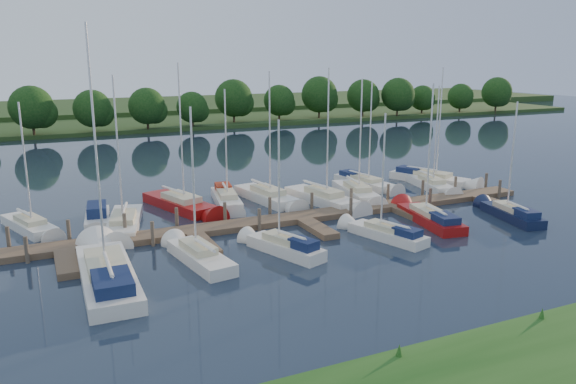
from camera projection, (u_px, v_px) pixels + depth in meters
name	position (u px, v px, depth m)	size (l,w,h in m)	color
ground	(356.00, 255.00, 33.77)	(260.00, 260.00, 0.00)	#182330
dock	(303.00, 220.00, 40.17)	(40.00, 6.00, 0.40)	#4A3C29
mooring_pilings	(296.00, 211.00, 41.07)	(38.24, 2.84, 2.00)	#473D33
far_shore	(136.00, 121.00, 99.91)	(180.00, 30.00, 0.60)	#1F3B16
distant_hill	(115.00, 108.00, 121.89)	(220.00, 40.00, 1.40)	#334E22
treeline	(139.00, 107.00, 87.13)	(143.35, 9.79, 8.28)	#38281C
sailboat_n_0	(31.00, 227.00, 38.22)	(3.69, 7.07, 9.10)	silver
motorboat	(97.00, 219.00, 39.93)	(2.24, 5.76, 1.71)	silver
sailboat_n_2	(124.00, 225.00, 38.73)	(3.74, 8.66, 10.82)	silver
sailboat_n_3	(182.00, 206.00, 43.51)	(4.40, 9.11, 11.63)	maroon
sailboat_n_4	(227.00, 200.00, 45.09)	(2.87, 7.49, 9.60)	silver
sailboat_n_5	(268.00, 198.00, 45.89)	(3.14, 8.59, 10.94)	silver
sailboat_n_6	(324.00, 201.00, 45.23)	(3.38, 8.81, 11.25)	silver
sailboat_n_7	(357.00, 194.00, 47.37)	(3.01, 8.09, 10.29)	silver
sailboat_n_8	(366.00, 183.00, 51.25)	(2.84, 7.82, 9.79)	silver
sailboat_n_9	(432.00, 186.00, 50.41)	(2.86, 7.52, 9.54)	silver
sailboat_n_10	(432.00, 179.00, 52.85)	(5.04, 8.53, 11.03)	silver
sailboat_s_0	(107.00, 275.00, 29.74)	(2.79, 10.88, 13.74)	silver
sailboat_s_1	(198.00, 257.00, 32.56)	(2.61, 7.27, 9.35)	silver
sailboat_s_2	(284.00, 248.00, 33.93)	(3.28, 6.39, 8.48)	silver
sailboat_s_3	(385.00, 234.00, 36.66)	(3.11, 6.60, 8.50)	silver
sailboat_s_4	(428.00, 218.00, 40.27)	(2.97, 8.09, 10.17)	maroon
sailboat_s_5	(510.00, 214.00, 41.17)	(2.76, 6.93, 8.87)	#101835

